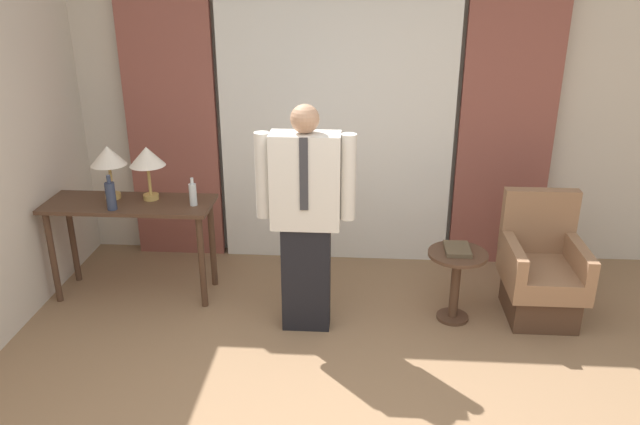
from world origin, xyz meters
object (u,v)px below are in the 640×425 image
table_lamp_right (147,159)px  side_table (456,274)px  book (457,249)px  table_lamp_left (108,158)px  bottle_by_lamp (111,195)px  person (306,214)px  desk (131,218)px  armchair (541,274)px  bottle_near_edge (193,194)px

table_lamp_right → side_table: size_ratio=0.77×
book → table_lamp_left: bearing=173.8°
bottle_by_lamp → person: person is taller
bottle_by_lamp → book: (2.55, -0.05, -0.33)m
desk → armchair: armchair is taller
bottle_near_edge → side_table: size_ratio=0.40×
desk → side_table: desk is taller
armchair → bottle_near_edge: bearing=178.1°
desk → bottle_near_edge: size_ratio=5.94×
table_lamp_right → armchair: bearing=-3.7°
bottle_by_lamp → book: bottle_by_lamp is taller
bottle_by_lamp → desk: bearing=66.2°
desk → side_table: (2.49, -0.23, -0.28)m
bottle_near_edge → bottle_by_lamp: size_ratio=0.81×
table_lamp_left → bottle_near_edge: bearing=-8.9°
bottle_by_lamp → side_table: (2.56, -0.08, -0.52)m
table_lamp_right → side_table: 2.47m
bottle_by_lamp → book: size_ratio=1.08×
desk → table_lamp_left: table_lamp_left is taller
desk → table_lamp_right: bearing=27.6°
desk → person: bearing=-15.9°
armchair → person: bearing=-170.5°
person → armchair: bearing=9.5°
table_lamp_left → table_lamp_right: bearing=0.0°
table_lamp_left → person: bearing=-17.1°
desk → book: desk is taller
table_lamp_right → bottle_by_lamp: size_ratio=1.57×
table_lamp_right → side_table: (2.34, -0.31, -0.74)m
table_lamp_left → bottle_near_edge: (0.66, -0.10, -0.24)m
desk → bottle_by_lamp: size_ratio=4.80×
table_lamp_left → book: size_ratio=1.70×
table_lamp_right → book: bearing=-7.0°
table_lamp_left → desk: bearing=-27.6°
desk → bottle_by_lamp: bottle_by_lamp is taller
table_lamp_right → bottle_near_edge: 0.45m
bottle_near_edge → armchair: size_ratio=0.24×
table_lamp_left → armchair: table_lamp_left is taller
bottle_near_edge → table_lamp_right: bearing=164.0°
table_lamp_left → bottle_by_lamp: 0.33m
desk → person: 1.48m
desk → side_table: bearing=-5.4°
bottle_near_edge → book: bearing=-5.3°
desk → person: person is taller
bottle_by_lamp → armchair: (3.20, 0.04, -0.56)m
person → armchair: 1.84m
table_lamp_left → armchair: 3.38m
bottle_near_edge → armchair: bearing=-1.9°
desk → table_lamp_left: size_ratio=3.06×
table_lamp_right → bottle_by_lamp: table_lamp_right is taller
table_lamp_left → bottle_near_edge: table_lamp_left is taller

